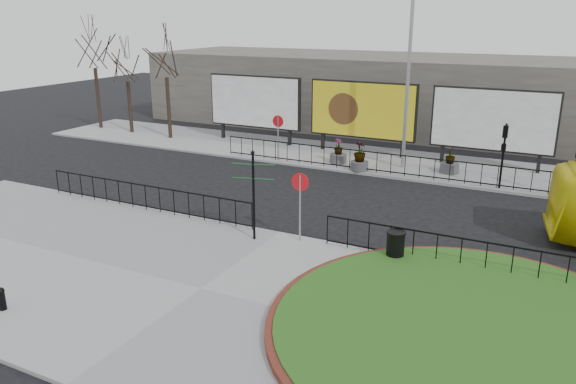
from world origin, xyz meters
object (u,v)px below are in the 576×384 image
Objects in this scene: billboard_mid at (362,110)px; lamp_post at (408,76)px; fingerpost_sign at (253,187)px; planter_c at (450,164)px; bollard at (2,298)px; litter_bin at (395,246)px; planter_b at (360,159)px; planter_a at (338,154)px.

billboard_mid is 4.23m from lamp_post.
planter_c is at bearing 57.15° from fingerpost_sign.
lamp_post is at bearing 67.80° from fingerpost_sign.
bollard is at bearing -112.35° from planter_c.
planter_c is (-0.60, 11.60, -0.07)m from litter_bin.
billboard_mid is 4.20m from planter_b.
planter_b is at bearing -71.63° from billboard_mid.
fingerpost_sign reaches higher than litter_bin.
lamp_post is 12.69m from litter_bin.
planter_a is (-3.37, -0.63, -4.25)m from lamp_post.
litter_bin is (2.99, -11.60, -4.19)m from lamp_post.
fingerpost_sign is at bearing 64.30° from bollard.
planter_c is (5.40, -1.97, -2.03)m from billboard_mid.
planter_b is at bearing 115.70° from litter_bin.
planter_a reaches higher than bollard.
billboard_mid reaches higher than litter_bin.
fingerpost_sign is at bearing -85.95° from billboard_mid.
fingerpost_sign reaches higher than planter_c.
billboard_mid is at bearing 81.40° from fingerpost_sign.
planter_a is at bearing -97.91° from billboard_mid.
bollard is 11.61m from litter_bin.
lamp_post reaches higher than planter_a.
litter_bin is 0.76× the size of planter_c.
billboard_mid is at bearing 113.85° from litter_bin.
billboard_mid is 4.71× the size of planter_a.
fingerpost_sign is at bearing -175.45° from litter_bin.
planter_c is (4.41, 12.00, -1.49)m from fingerpost_sign.
planter_a is at bearing -169.36° from lamp_post.
fingerpost_sign is (0.99, -13.97, -0.54)m from billboard_mid.
planter_c is at bearing 6.27° from planter_a.
planter_b is (1.55, -0.97, 0.16)m from planter_a.
billboard_mid is at bearing 108.37° from planter_b.
bollard is 18.91m from planter_a.
billboard_mid reaches higher than planter_a.
litter_bin is at bearing -87.05° from planter_c.
billboard_mid reaches higher than planter_b.
fingerpost_sign is 11.54m from planter_a.
billboard_mid reaches higher than fingerpost_sign.
planter_c is (5.76, 0.63, -0.00)m from planter_a.
bollard is (-5.59, -19.42, -4.35)m from lamp_post.
billboard_mid is 3.32m from planter_a.
lamp_post reaches higher than litter_bin.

